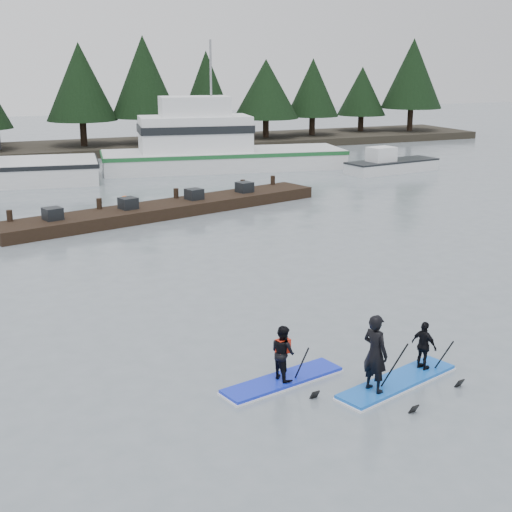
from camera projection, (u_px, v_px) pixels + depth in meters
name	position (u px, v px, depth m)	size (l,w,h in m)	color
ground	(355.00, 363.00, 16.86)	(160.00, 160.00, 0.00)	slate
far_shore	(70.00, 149.00, 54.01)	(70.00, 8.00, 0.60)	#2D281E
treeline	(71.00, 153.00, 54.09)	(60.00, 4.00, 8.00)	black
fishing_boat_medium	(217.00, 159.00, 46.10)	(15.97, 6.87, 9.07)	silver
skiff	(392.00, 166.00, 44.98)	(6.30, 1.89, 0.73)	silver
floating_dock	(167.00, 209.00, 32.75)	(16.10, 2.15, 0.54)	black
buoy_c	(358.00, 172.00, 45.20)	(0.48, 0.48, 0.48)	#F1560C
buoy_b	(125.00, 205.00, 34.94)	(0.60, 0.60, 0.60)	#F1560C
paddleboard_solo	(283.00, 363.00, 15.72)	(3.02, 1.36, 1.83)	#152BCE
paddleboard_duo	(394.00, 360.00, 15.50)	(3.30, 1.69, 2.34)	blue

